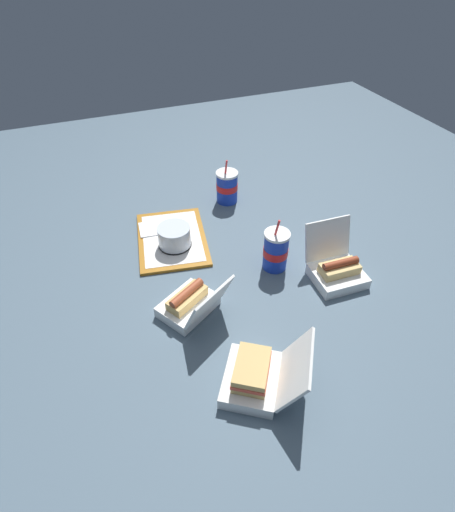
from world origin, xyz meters
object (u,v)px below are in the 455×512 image
at_px(clamshell_sandwich_corner, 256,375).
at_px(plastic_fork, 189,231).
at_px(soda_cup_center, 276,250).
at_px(food_tray, 172,239).
at_px(ketchup_cup, 172,228).
at_px(cake_container, 174,237).
at_px(clamshell_hotdog_right, 337,269).
at_px(soda_cup_corner, 227,187).
at_px(clamshell_hotdog_left, 190,303).

bearing_deg(clamshell_sandwich_corner, plastic_fork, 177.56).
xyz_separation_m(plastic_fork, soda_cup_center, (0.29, 0.23, 0.06)).
bearing_deg(food_tray, ketchup_cup, 162.75).
bearing_deg(cake_container, food_tray, 179.50).
bearing_deg(cake_container, soda_cup_center, 52.37).
distance_m(clamshell_hotdog_right, soda_cup_center, 0.22).
relative_size(clamshell_sandwich_corner, soda_cup_corner, 1.40).
bearing_deg(cake_container, plastic_fork, 129.23).
bearing_deg(soda_cup_center, clamshell_hotdog_left, -74.40).
bearing_deg(food_tray, soda_cup_center, 46.91).
xyz_separation_m(plastic_fork, clamshell_sandwich_corner, (0.70, -0.03, 0.03)).
height_order(clamshell_hotdog_right, soda_cup_corner, soda_cup_corner).
relative_size(cake_container, clamshell_sandwich_corner, 0.44).
distance_m(plastic_fork, clamshell_hotdog_right, 0.59).
bearing_deg(plastic_fork, soda_cup_corner, 149.01).
height_order(plastic_fork, soda_cup_corner, soda_cup_corner).
xyz_separation_m(cake_container, soda_cup_corner, (-0.23, 0.30, 0.02)).
distance_m(cake_container, ketchup_cup, 0.09).
relative_size(ketchup_cup, soda_cup_center, 0.19).
distance_m(clamshell_hotdog_right, clamshell_hotdog_left, 0.52).
distance_m(clamshell_sandwich_corner, clamshell_hotdog_left, 0.33).
distance_m(ketchup_cup, clamshell_sandwich_corner, 0.74).
bearing_deg(clamshell_hotdog_left, plastic_fork, 163.66).
distance_m(cake_container, soda_cup_corner, 0.38).
xyz_separation_m(clamshell_hotdog_right, soda_cup_center, (-0.13, -0.17, 0.03)).
height_order(soda_cup_corner, soda_cup_center, soda_cup_center).
relative_size(soda_cup_corner, soda_cup_center, 0.95).
distance_m(ketchup_cup, soda_cup_corner, 0.33).
bearing_deg(clamshell_hotdog_left, food_tray, 173.58).
bearing_deg(soda_cup_corner, clamshell_hotdog_right, 15.98).
distance_m(ketchup_cup, soda_cup_center, 0.44).
distance_m(clamshell_hotdog_left, soda_cup_corner, 0.66).
bearing_deg(cake_container, clamshell_sandwich_corner, 3.71).
xyz_separation_m(ketchup_cup, soda_cup_center, (0.32, 0.29, 0.05)).
xyz_separation_m(cake_container, clamshell_hotdog_left, (0.33, -0.04, -0.01)).
bearing_deg(soda_cup_corner, cake_container, -52.59).
relative_size(plastic_fork, soda_cup_corner, 0.55).
xyz_separation_m(clamshell_hotdog_left, soda_cup_center, (-0.10, 0.35, 0.04)).
bearing_deg(clamshell_hotdog_left, clamshell_hotdog_right, 85.94).
height_order(food_tray, clamshell_hotdog_left, clamshell_hotdog_left).
bearing_deg(clamshell_hotdog_right, food_tray, -131.33).
relative_size(ketchup_cup, soda_cup_corner, 0.20).
bearing_deg(plastic_fork, soda_cup_center, 60.58).
distance_m(ketchup_cup, clamshell_hotdog_right, 0.65).
xyz_separation_m(soda_cup_corner, soda_cup_center, (0.47, 0.00, 0.00)).
distance_m(plastic_fork, clamshell_sandwich_corner, 0.71).
bearing_deg(soda_cup_corner, clamshell_hotdog_left, -31.55).
distance_m(clamshell_sandwich_corner, soda_cup_corner, 0.92).
distance_m(food_tray, soda_cup_corner, 0.36).
xyz_separation_m(ketchup_cup, plastic_fork, (0.03, 0.06, -0.01)).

